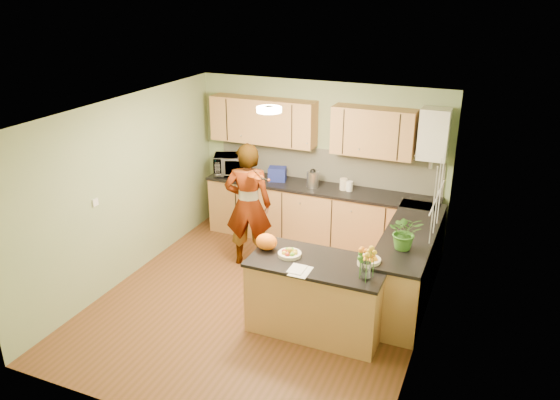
% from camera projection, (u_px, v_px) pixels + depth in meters
% --- Properties ---
extents(floor, '(4.50, 4.50, 0.00)m').
position_uv_depth(floor, '(261.00, 302.00, 7.08)').
color(floor, brown).
rests_on(floor, ground).
extents(ceiling, '(4.00, 4.50, 0.02)m').
position_uv_depth(ceiling, '(258.00, 111.00, 6.15)').
color(ceiling, silver).
rests_on(ceiling, wall_back).
extents(wall_back, '(4.00, 0.02, 2.50)m').
position_uv_depth(wall_back, '(320.00, 161.00, 8.54)').
color(wall_back, '#8AA475').
rests_on(wall_back, floor).
extents(wall_front, '(4.00, 0.02, 2.50)m').
position_uv_depth(wall_front, '(150.00, 308.00, 4.69)').
color(wall_front, '#8AA475').
rests_on(wall_front, floor).
extents(wall_left, '(0.02, 4.50, 2.50)m').
position_uv_depth(wall_left, '(125.00, 190.00, 7.34)').
color(wall_left, '#8AA475').
rests_on(wall_left, floor).
extents(wall_right, '(0.02, 4.50, 2.50)m').
position_uv_depth(wall_right, '(428.00, 241.00, 5.89)').
color(wall_right, '#8AA475').
rests_on(wall_right, floor).
extents(back_counter, '(3.64, 0.62, 0.94)m').
position_uv_depth(back_counter, '(319.00, 215.00, 8.53)').
color(back_counter, '#AE7645').
rests_on(back_counter, floor).
extents(right_counter, '(0.62, 2.24, 0.94)m').
position_uv_depth(right_counter, '(408.00, 265.00, 7.01)').
color(right_counter, '#AE7645').
rests_on(right_counter, floor).
extents(splashback, '(3.60, 0.02, 0.52)m').
position_uv_depth(splashback, '(326.00, 165.00, 8.51)').
color(splashback, beige).
rests_on(splashback, back_counter).
extents(upper_cabinets, '(3.20, 0.34, 0.70)m').
position_uv_depth(upper_cabinets, '(307.00, 125.00, 8.23)').
color(upper_cabinets, '#AE7645').
rests_on(upper_cabinets, wall_back).
extents(boiler, '(0.40, 0.30, 0.86)m').
position_uv_depth(boiler, '(434.00, 134.00, 7.55)').
color(boiler, white).
rests_on(boiler, wall_back).
extents(window_right, '(0.01, 1.30, 1.05)m').
position_uv_depth(window_right, '(438.00, 197.00, 6.29)').
color(window_right, white).
rests_on(window_right, wall_right).
extents(light_switch, '(0.02, 0.09, 0.09)m').
position_uv_depth(light_switch, '(95.00, 202.00, 6.80)').
color(light_switch, white).
rests_on(light_switch, wall_left).
extents(ceiling_lamp, '(0.30, 0.30, 0.07)m').
position_uv_depth(ceiling_lamp, '(269.00, 109.00, 6.42)').
color(ceiling_lamp, '#FFEABF').
rests_on(ceiling_lamp, ceiling).
extents(peninsula_island, '(1.57, 0.81, 0.90)m').
position_uv_depth(peninsula_island, '(317.00, 295.00, 6.37)').
color(peninsula_island, '#AE7645').
rests_on(peninsula_island, floor).
extents(fruit_dish, '(0.27, 0.27, 0.10)m').
position_uv_depth(fruit_dish, '(290.00, 253.00, 6.32)').
color(fruit_dish, '#F5E2C4').
rests_on(fruit_dish, peninsula_island).
extents(orange_bowl, '(0.26, 0.26, 0.15)m').
position_uv_depth(orange_bowl, '(369.00, 259.00, 6.11)').
color(orange_bowl, '#F5E2C4').
rests_on(orange_bowl, peninsula_island).
extents(flower_vase, '(0.23, 0.23, 0.43)m').
position_uv_depth(flower_vase, '(367.00, 255.00, 5.73)').
color(flower_vase, silver).
rests_on(flower_vase, peninsula_island).
extents(orange_bag, '(0.30, 0.27, 0.20)m').
position_uv_depth(orange_bag, '(267.00, 242.00, 6.45)').
color(orange_bag, orange).
rests_on(orange_bag, peninsula_island).
extents(papers, '(0.21, 0.28, 0.01)m').
position_uv_depth(papers, '(301.00, 271.00, 5.98)').
color(papers, white).
rests_on(papers, peninsula_island).
extents(violinist, '(0.77, 0.63, 1.82)m').
position_uv_depth(violinist, '(248.00, 205.00, 7.74)').
color(violinist, tan).
rests_on(violinist, floor).
extents(violin, '(0.58, 0.50, 0.14)m').
position_uv_depth(violin, '(254.00, 175.00, 7.28)').
color(violin, '#561B05').
rests_on(violin, violinist).
extents(microwave, '(0.70, 0.60, 0.33)m').
position_uv_depth(microwave, '(233.00, 165.00, 8.85)').
color(microwave, white).
rests_on(microwave, back_counter).
extents(blue_box, '(0.31, 0.26, 0.22)m').
position_uv_depth(blue_box, '(277.00, 174.00, 8.59)').
color(blue_box, navy).
rests_on(blue_box, back_counter).
extents(kettle, '(0.18, 0.18, 0.33)m').
position_uv_depth(kettle, '(313.00, 178.00, 8.32)').
color(kettle, silver).
rests_on(kettle, back_counter).
extents(jar_cream, '(0.12, 0.12, 0.18)m').
position_uv_depth(jar_cream, '(344.00, 184.00, 8.21)').
color(jar_cream, '#F5E2C4').
rests_on(jar_cream, back_counter).
extents(jar_white, '(0.10, 0.10, 0.15)m').
position_uv_depth(jar_white, '(350.00, 186.00, 8.17)').
color(jar_white, white).
rests_on(jar_white, back_counter).
extents(potted_plant, '(0.47, 0.43, 0.43)m').
position_uv_depth(potted_plant, '(405.00, 232.00, 6.34)').
color(potted_plant, '#3D7928').
rests_on(potted_plant, right_counter).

